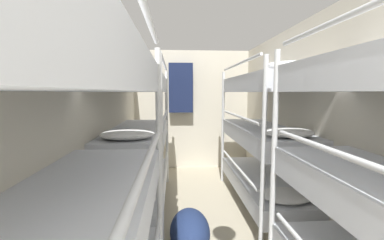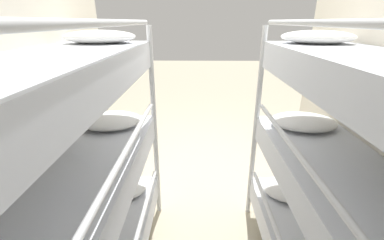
# 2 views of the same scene
# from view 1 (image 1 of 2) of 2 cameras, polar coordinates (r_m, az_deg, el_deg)

# --- Properties ---
(wall_left) EXTENTS (0.06, 5.52, 2.23)m
(wall_left) POSITION_cam_1_polar(r_m,az_deg,el_deg) (2.33, -23.43, -2.64)
(wall_left) COLOR beige
(wall_left) RESTS_ON ground_plane
(wall_right) EXTENTS (0.06, 5.52, 2.23)m
(wall_right) POSITION_cam_1_polar(r_m,az_deg,el_deg) (2.63, 29.36, -1.97)
(wall_right) COLOR beige
(wall_right) RESTS_ON ground_plane
(wall_back) EXTENTS (2.28, 0.06, 2.23)m
(wall_back) POSITION_cam_1_polar(r_m,az_deg,el_deg) (4.92, -0.12, 2.25)
(wall_back) COLOR beige
(wall_back) RESTS_ON ground_plane
(bunk_stack_left_near) EXTENTS (0.65, 1.93, 1.81)m
(bunk_stack_left_near) POSITION_cam_1_polar(r_m,az_deg,el_deg) (1.16, -27.13, -21.27)
(bunk_stack_left_near) COLOR silver
(bunk_stack_left_near) RESTS_ON ground_plane
(bunk_stack_left_far) EXTENTS (0.65, 1.93, 1.81)m
(bunk_stack_left_far) POSITION_cam_1_polar(r_m,az_deg,el_deg) (3.14, -11.80, -3.50)
(bunk_stack_left_far) COLOR silver
(bunk_stack_left_far) RESTS_ON ground_plane
(bunk_stack_right_far) EXTENTS (0.65, 1.93, 1.81)m
(bunk_stack_right_far) POSITION_cam_1_polar(r_m,az_deg,el_deg) (3.30, 15.47, -3.13)
(bunk_stack_right_far) COLOR silver
(bunk_stack_right_far) RESTS_ON ground_plane
(duffel_bag) EXTENTS (0.37, 0.59, 0.37)m
(duffel_bag) POSITION_cam_1_polar(r_m,az_deg,el_deg) (2.56, -0.47, -23.54)
(duffel_bag) COLOR navy
(duffel_bag) RESTS_ON ground_plane
(hanging_coat) EXTENTS (0.44, 0.12, 0.90)m
(hanging_coat) POSITION_cam_1_polar(r_m,az_deg,el_deg) (4.75, -2.51, 7.13)
(hanging_coat) COLOR #192347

